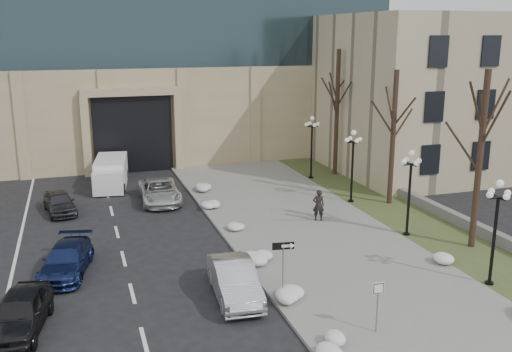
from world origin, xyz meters
The scene contains 28 objects.
sidewalk centered at (3.50, 14.00, 0.06)m, with size 9.00×40.00×0.12m, color gray.
curb centered at (-1.00, 14.00, 0.07)m, with size 0.30×40.00×0.14m, color gray.
grass_strip centered at (10.00, 14.00, 0.05)m, with size 4.00×40.00×0.10m, color #3B4A25.
stone_wall centered at (12.00, 16.00, 0.35)m, with size 0.50×30.00×0.70m, color slate.
classical_building centered at (22.00, 27.98, 6.00)m, with size 22.00×18.12×12.00m.
car_a centered at (-10.70, 8.08, 0.75)m, with size 1.76×4.37×1.49m, color black.
car_b centered at (-2.50, 8.33, 0.77)m, with size 1.63×4.66×1.54m, color #B3B5BB.
car_c centered at (-9.09, 12.99, 0.67)m, with size 1.87×4.60×1.33m, color navy.
car_d centered at (-3.35, 23.05, 0.73)m, with size 2.41×5.22×1.45m, color silver.
car_e centered at (-9.49, 22.60, 0.67)m, with size 1.59×3.95×1.34m, color #303136.
pedestrian centered at (4.73, 16.13, 1.04)m, with size 0.67×0.44×1.84m, color black.
box_truck centered at (-6.06, 28.12, 0.92)m, with size 2.86×6.22×1.90m.
one_way_sign centered at (-0.54, 7.45, 2.08)m, with size 0.94×0.31×2.52m.
keep_sign centered at (1.58, 3.87, 1.50)m, with size 0.44×0.09×2.04m.
snow_clump_b centered at (-0.49, 3.07, 0.30)m, with size 1.10×1.60×0.36m, color white.
snow_clump_c centered at (-0.45, 7.16, 0.30)m, with size 1.10×1.60×0.36m, color white.
snow_clump_d centered at (-0.52, 11.45, 0.30)m, with size 1.10×1.60×0.36m, color white.
snow_clump_e centered at (-0.38, 16.15, 0.30)m, with size 1.10×1.60×0.36m, color white.
snow_clump_f centered at (-0.41, 20.05, 0.30)m, with size 1.10×1.60×0.36m, color white.
snow_clump_g centered at (-0.43, 24.75, 0.30)m, with size 1.10×1.60×0.36m, color white.
snow_clump_i centered at (7.48, 8.50, 0.30)m, with size 1.10×1.60×0.36m, color white.
lamppost_a centered at (8.30, 6.00, 3.07)m, with size 1.18×1.18×4.76m.
lamppost_b centered at (8.30, 12.50, 3.07)m, with size 1.18×1.18×4.76m.
lamppost_c centered at (8.30, 19.00, 3.07)m, with size 1.18×1.18×4.76m.
lamppost_d centered at (8.30, 25.50, 3.07)m, with size 1.18×1.18×4.76m.
tree_near centered at (10.50, 10.00, 5.83)m, with size 3.20×3.20×9.00m.
tree_mid centered at (10.50, 18.00, 5.50)m, with size 3.20×3.20×8.50m.
tree_far centered at (10.50, 26.00, 6.15)m, with size 3.20×3.20×9.50m.
Camera 1 is at (-8.31, -12.56, 10.66)m, focal length 40.00 mm.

